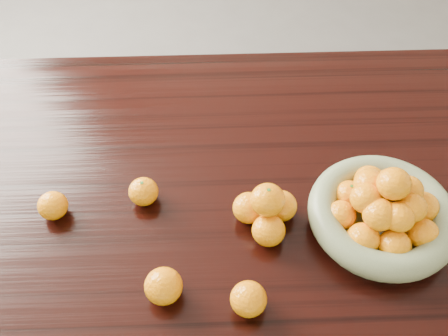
{
  "coord_description": "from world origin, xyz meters",
  "views": [
    {
      "loc": [
        -0.06,
        -0.74,
        1.68
      ],
      "look_at": [
        -0.04,
        -0.02,
        0.83
      ],
      "focal_mm": 40.0,
      "sensor_mm": 36.0,
      "label": 1
    }
  ],
  "objects_px": {
    "fruit_bowl": "(383,212)",
    "orange_pyramid": "(266,211)",
    "loose_orange_0": "(143,192)",
    "dining_table": "(238,205)"
  },
  "relations": [
    {
      "from": "orange_pyramid",
      "to": "dining_table",
      "type": "bearing_deg",
      "value": 114.06
    },
    {
      "from": "loose_orange_0",
      "to": "dining_table",
      "type": "bearing_deg",
      "value": 10.98
    },
    {
      "from": "loose_orange_0",
      "to": "orange_pyramid",
      "type": "bearing_deg",
      "value": -15.29
    },
    {
      "from": "orange_pyramid",
      "to": "fruit_bowl",
      "type": "bearing_deg",
      "value": -2.55
    },
    {
      "from": "orange_pyramid",
      "to": "loose_orange_0",
      "type": "distance_m",
      "value": 0.28
    },
    {
      "from": "fruit_bowl",
      "to": "loose_orange_0",
      "type": "bearing_deg",
      "value": 170.72
    },
    {
      "from": "dining_table",
      "to": "loose_orange_0",
      "type": "bearing_deg",
      "value": -169.02
    },
    {
      "from": "fruit_bowl",
      "to": "orange_pyramid",
      "type": "height_order",
      "value": "fruit_bowl"
    },
    {
      "from": "fruit_bowl",
      "to": "orange_pyramid",
      "type": "xyz_separation_m",
      "value": [
        -0.25,
        0.01,
        0.0
      ]
    },
    {
      "from": "dining_table",
      "to": "fruit_bowl",
      "type": "relative_size",
      "value": 6.18
    }
  ]
}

